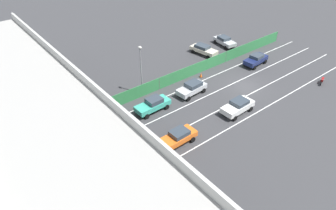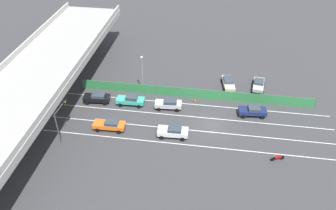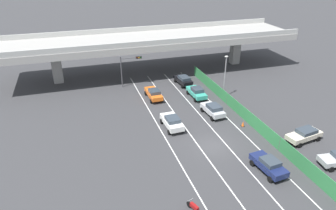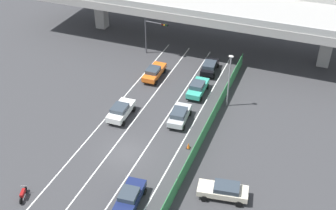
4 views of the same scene
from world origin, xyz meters
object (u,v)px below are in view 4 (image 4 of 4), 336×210
(car_sedan_black, at_px, (210,67))
(car_hatchback_white, at_px, (121,111))
(parked_sedan_cream, at_px, (224,190))
(traffic_cone, at_px, (188,146))
(car_sedan_navy, at_px, (130,197))
(traffic_light, at_px, (153,31))
(car_sedan_silver, at_px, (179,115))
(car_taxi_orange, at_px, (154,72))
(motorcycle, at_px, (23,194))
(car_taxi_teal, at_px, (198,88))
(street_lamp, at_px, (229,76))

(car_sedan_black, bearing_deg, car_hatchback_white, -115.82)
(parked_sedan_cream, bearing_deg, traffic_cone, 134.13)
(car_sedan_black, height_order, car_sedan_navy, car_sedan_navy)
(car_sedan_black, relative_size, traffic_light, 0.83)
(car_sedan_silver, bearing_deg, car_taxi_orange, 129.16)
(car_taxi_orange, bearing_deg, car_sedan_black, 32.06)
(car_sedan_navy, bearing_deg, parked_sedan_cream, 26.80)
(car_hatchback_white, height_order, parked_sedan_cream, car_hatchback_white)
(car_taxi_orange, relative_size, parked_sedan_cream, 0.99)
(car_sedan_silver, relative_size, parked_sedan_cream, 0.91)
(car_hatchback_white, height_order, motorcycle, car_hatchback_white)
(car_hatchback_white, xyz_separation_m, traffic_light, (-2.44, 15.42, 2.83))
(parked_sedan_cream, distance_m, traffic_cone, 7.45)
(car_taxi_teal, height_order, car_sedan_silver, car_taxi_teal)
(car_taxi_teal, xyz_separation_m, traffic_cone, (2.34, -10.19, -0.60))
(car_taxi_teal, xyz_separation_m, car_sedan_navy, (-0.00, -19.32, -0.02))
(parked_sedan_cream, distance_m, traffic_light, 28.61)
(car_sedan_black, distance_m, car_sedan_navy, 24.91)
(car_taxi_teal, bearing_deg, parked_sedan_cream, -64.17)
(car_hatchback_white, height_order, street_lamp, street_lamp)
(parked_sedan_cream, bearing_deg, car_hatchback_white, 151.39)
(car_taxi_orange, xyz_separation_m, motorcycle, (-2.84, -23.78, -0.42))
(car_taxi_teal, height_order, street_lamp, street_lamp)
(car_sedan_black, distance_m, car_sedan_silver, 11.80)
(traffic_light, bearing_deg, car_taxi_teal, -39.99)
(car_sedan_silver, height_order, parked_sedan_cream, car_sedan_silver)
(car_taxi_teal, height_order, car_taxi_orange, car_taxi_teal)
(street_lamp, height_order, traffic_cone, street_lamp)
(car_hatchback_white, height_order, car_taxi_orange, car_hatchback_white)
(car_taxi_teal, bearing_deg, car_hatchback_white, -130.32)
(car_sedan_navy, height_order, traffic_light, traffic_light)
(car_sedan_navy, xyz_separation_m, traffic_light, (-9.07, 26.93, 2.85))
(car_sedan_silver, relative_size, motorcycle, 2.33)
(car_sedan_silver, relative_size, street_lamp, 0.65)
(motorcycle, bearing_deg, car_sedan_navy, 16.99)
(car_sedan_black, xyz_separation_m, car_sedan_silver, (0.02, -11.80, 0.02))
(car_taxi_orange, bearing_deg, parked_sedan_cream, -50.73)
(car_sedan_black, height_order, car_hatchback_white, car_hatchback_white)
(car_sedan_silver, height_order, street_lamp, street_lamp)
(car_taxi_orange, xyz_separation_m, parked_sedan_cream, (14.01, -17.13, -0.01))
(car_taxi_teal, height_order, traffic_cone, car_taxi_teal)
(motorcycle, bearing_deg, street_lamp, 57.52)
(car_sedan_black, height_order, car_taxi_orange, car_taxi_orange)
(parked_sedan_cream, bearing_deg, car_sedan_navy, -153.20)
(car_sedan_black, relative_size, parked_sedan_cream, 0.92)
(car_taxi_orange, relative_size, street_lamp, 0.70)
(car_taxi_orange, bearing_deg, car_taxi_teal, -13.91)
(car_sedan_black, relative_size, car_sedan_navy, 1.00)
(car_taxi_teal, xyz_separation_m, car_taxi_orange, (-6.50, 1.61, -0.03))
(car_taxi_orange, height_order, street_lamp, street_lamp)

